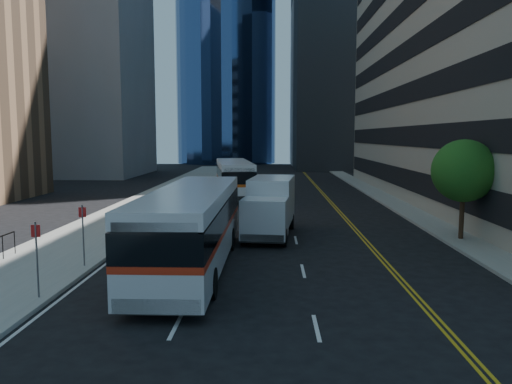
{
  "coord_description": "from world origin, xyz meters",
  "views": [
    {
      "loc": [
        -0.79,
        -17.62,
        5.39
      ],
      "look_at": [
        -1.51,
        5.52,
        2.8
      ],
      "focal_mm": 35.0,
      "sensor_mm": 36.0,
      "label": 1
    }
  ],
  "objects_px": {
    "bus_front": "(192,226)",
    "bus_rear": "(234,177)",
    "street_tree": "(464,171)",
    "box_truck": "(270,206)"
  },
  "relations": [
    {
      "from": "street_tree",
      "to": "bus_front",
      "type": "relative_size",
      "value": 0.4
    },
    {
      "from": "street_tree",
      "to": "bus_rear",
      "type": "distance_m",
      "value": 22.81
    },
    {
      "from": "bus_front",
      "to": "bus_rear",
      "type": "distance_m",
      "value": 24.32
    },
    {
      "from": "bus_front",
      "to": "bus_rear",
      "type": "relative_size",
      "value": 1.0
    },
    {
      "from": "bus_front",
      "to": "box_truck",
      "type": "relative_size",
      "value": 1.89
    },
    {
      "from": "bus_rear",
      "to": "box_truck",
      "type": "distance_m",
      "value": 17.72
    },
    {
      "from": "street_tree",
      "to": "box_truck",
      "type": "relative_size",
      "value": 0.76
    },
    {
      "from": "bus_front",
      "to": "bus_rear",
      "type": "height_order",
      "value": "bus_front"
    },
    {
      "from": "bus_rear",
      "to": "box_truck",
      "type": "bearing_deg",
      "value": -87.37
    },
    {
      "from": "bus_front",
      "to": "bus_rear",
      "type": "bearing_deg",
      "value": 90.61
    }
  ]
}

